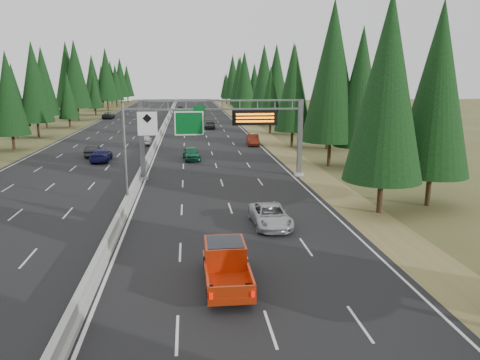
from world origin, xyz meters
The scene contains 19 objects.
road centered at (0.00, 80.00, 0.04)m, with size 32.00×260.00×0.08m, color black.
shoulder_right centered at (17.80, 80.00, 0.03)m, with size 3.60×260.00×0.06m, color olive.
shoulder_left centered at (-17.80, 80.00, 0.03)m, with size 3.60×260.00×0.06m, color #4A4C23.
median_barrier centered at (0.00, 80.00, 0.41)m, with size 0.70×260.00×0.85m.
sign_gantry centered at (8.92, 34.88, 5.27)m, with size 16.75×0.98×7.80m.
hov_sign_pole centered at (0.58, 24.97, 4.72)m, with size 2.80×0.50×8.00m.
tree_row_right centered at (22.24, 66.24, 9.33)m, with size 12.01×241.91×18.40m.
tree_row_left centered at (-21.76, 72.44, 9.43)m, with size 12.05×242.20×18.79m.
silver_minivan centered at (10.33, 18.80, 0.80)m, with size 2.39×5.19×1.44m, color #AEAFB3.
red_pickup centered at (6.57, 10.25, 1.14)m, with size 2.10×5.89×1.92m.
car_ahead_green centered at (5.24, 45.74, 0.89)m, with size 1.91×4.74×1.61m, color #135637.
car_ahead_dkred centered at (14.50, 57.50, 0.87)m, with size 1.67×4.79×1.58m, color #601B0D.
car_ahead_dkgrey centered at (9.21, 81.28, 0.82)m, with size 2.06×5.07×1.47m, color black.
car_ahead_white centered at (2.23, 120.24, 0.84)m, with size 2.51×5.44×1.51m, color #B4B4B4.
car_ahead_far centered at (2.71, 131.16, 0.89)m, with size 1.91×4.75×1.62m, color black.
car_onc_near centered at (-7.29, 49.56, 0.80)m, with size 1.52×4.36×1.44m, color black.
car_onc_blue centered at (-5.65, 45.91, 0.84)m, with size 2.14×5.26×1.53m, color #191854.
car_onc_white centered at (-1.50, 59.77, 0.79)m, with size 1.68×4.18×1.43m, color white.
car_onc_far centered at (-14.50, 107.07, 0.87)m, with size 2.61×5.66×1.57m, color black.
Camera 1 is at (4.87, -11.44, 10.04)m, focal length 35.00 mm.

